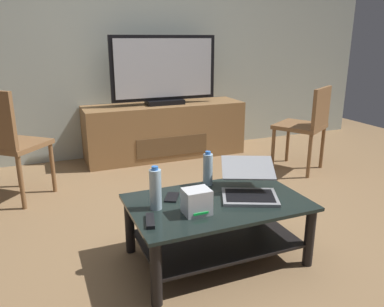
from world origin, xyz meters
TOP-DOWN VIEW (x-y plane):
  - ground_plane at (0.00, 0.00)m, footprint 7.68×7.68m
  - back_wall at (0.00, 2.23)m, footprint 6.40×0.12m
  - coffee_table at (-0.07, -0.26)m, footprint 1.05×0.65m
  - media_cabinet at (0.33, 1.91)m, footprint 1.80×0.52m
  - television at (0.33, 1.89)m, footprint 1.18×0.20m
  - dining_chair at (1.49, 0.88)m, footprint 0.60×0.60m
  - side_chair at (-1.26, 1.18)m, footprint 0.62×0.62m
  - laptop at (0.15, -0.24)m, footprint 0.47×0.52m
  - router_box at (-0.25, -0.37)m, footprint 0.15×0.12m
  - water_bottle_near at (-0.02, -0.00)m, footprint 0.06×0.06m
  - water_bottle_far at (-0.44, -0.22)m, footprint 0.07×0.07m
  - cell_phone at (-0.31, -0.12)m, footprint 0.13×0.16m
  - tv_remote at (-0.52, -0.38)m, footprint 0.08×0.17m

SIDE VIEW (x-z plane):
  - ground_plane at x=0.00m, z-range 0.00..0.00m
  - coffee_table at x=-0.07m, z-range 0.07..0.46m
  - media_cabinet at x=0.33m, z-range 0.00..0.61m
  - cell_phone at x=-0.31m, z-range 0.39..0.40m
  - tv_remote at x=-0.52m, z-range 0.39..0.41m
  - laptop at x=0.15m, z-range 0.36..0.54m
  - router_box at x=-0.25m, z-range 0.39..0.53m
  - water_bottle_near at x=-0.02m, z-range 0.38..0.61m
  - dining_chair at x=1.49m, z-range 0.07..0.93m
  - water_bottle_far at x=-0.44m, z-range 0.38..0.63m
  - side_chair at x=-1.26m, z-range 0.06..1.00m
  - television at x=0.33m, z-range 0.59..1.33m
  - back_wall at x=0.00m, z-range 0.00..2.80m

